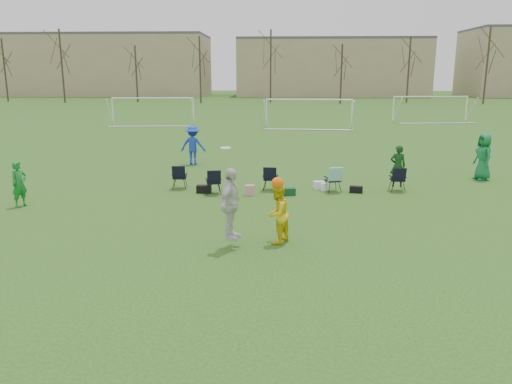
# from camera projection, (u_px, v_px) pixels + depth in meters

# --- Properties ---
(ground) EXTENTS (260.00, 260.00, 0.00)m
(ground) POSITION_uv_depth(u_px,v_px,m) (217.00, 266.00, 12.11)
(ground) COLOR #2A4A17
(ground) RESTS_ON ground
(fielder_green_near) EXTENTS (0.60, 0.70, 1.62)m
(fielder_green_near) POSITION_uv_depth(u_px,v_px,m) (19.00, 184.00, 17.31)
(fielder_green_near) COLOR #167F2B
(fielder_green_near) RESTS_ON ground
(fielder_blue) EXTENTS (1.33, 0.82, 1.98)m
(fielder_blue) POSITION_uv_depth(u_px,v_px,m) (193.00, 145.00, 25.42)
(fielder_blue) COLOR #193ABD
(fielder_blue) RESTS_ON ground
(fielder_green_far) EXTENTS (0.82, 1.10, 2.03)m
(fielder_green_far) POSITION_uv_depth(u_px,v_px,m) (483.00, 157.00, 21.71)
(fielder_green_far) COLOR #136D38
(fielder_green_far) RESTS_ON ground
(center_contest) EXTENTS (2.08, 1.55, 2.70)m
(center_contest) POSITION_uv_depth(u_px,v_px,m) (253.00, 208.00, 13.29)
(center_contest) COLOR silver
(center_contest) RESTS_ON ground
(sideline_setup) EXTENTS (9.35, 1.54, 1.81)m
(sideline_setup) POSITION_uv_depth(u_px,v_px,m) (300.00, 178.00, 19.71)
(sideline_setup) COLOR #103C15
(sideline_setup) RESTS_ON ground
(goal_left) EXTENTS (7.39, 0.76, 2.46)m
(goal_left) POSITION_uv_depth(u_px,v_px,m) (153.00, 103.00, 45.16)
(goal_left) COLOR white
(goal_left) RESTS_ON ground
(goal_mid) EXTENTS (7.40, 0.63, 2.46)m
(goal_mid) POSITION_uv_depth(u_px,v_px,m) (309.00, 105.00, 42.58)
(goal_mid) COLOR white
(goal_mid) RESTS_ON ground
(goal_right) EXTENTS (7.35, 1.14, 2.46)m
(goal_right) POSITION_uv_depth(u_px,v_px,m) (431.00, 102.00, 47.87)
(goal_right) COLOR white
(goal_right) RESTS_ON ground
(tree_line) EXTENTS (110.28, 3.28, 11.40)m
(tree_line) POSITION_uv_depth(u_px,v_px,m) (272.00, 70.00, 78.80)
(tree_line) COLOR #382B21
(tree_line) RESTS_ON ground
(building_row) EXTENTS (126.00, 16.00, 13.00)m
(building_row) POSITION_uv_depth(u_px,v_px,m) (305.00, 67.00, 103.72)
(building_row) COLOR tan
(building_row) RESTS_ON ground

